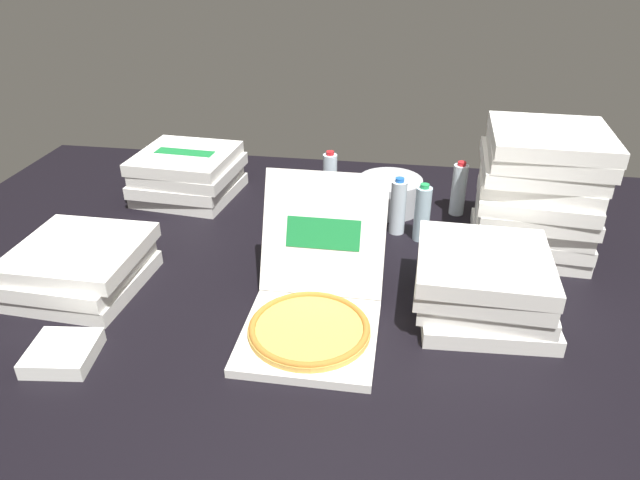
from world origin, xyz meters
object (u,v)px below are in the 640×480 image
pizza_stack_right_near (483,283)px  water_bottle_3 (398,207)px  napkin_pile (63,353)px  pizza_stack_center_near (188,174)px  water_bottle_0 (330,178)px  water_bottle_1 (459,189)px  pizza_stack_left_mid (79,266)px  water_bottle_2 (422,213)px  open_pizza_box (314,302)px  ice_bucket (390,194)px  pizza_stack_center_far (537,192)px

pizza_stack_right_near → water_bottle_3: (-0.28, 0.49, 0.01)m
napkin_pile → water_bottle_3: bearing=45.6°
pizza_stack_center_near → napkin_pile: bearing=-88.2°
pizza_stack_right_near → napkin_pile: pizza_stack_right_near is taller
water_bottle_0 → water_bottle_1: 0.54m
water_bottle_3 → napkin_pile: size_ratio=1.30×
pizza_stack_left_mid → water_bottle_1: water_bottle_1 is taller
water_bottle_2 → napkin_pile: 1.32m
open_pizza_box → pizza_stack_left_mid: bearing=173.9°
ice_bucket → water_bottle_2: 0.29m
pizza_stack_center_near → ice_bucket: (0.89, 0.00, -0.03)m
open_pizza_box → pizza_stack_center_far: (0.72, 0.59, 0.15)m
pizza_stack_center_near → water_bottle_2: (1.02, -0.25, 0.01)m
pizza_stack_center_far → pizza_stack_left_mid: 1.61m
water_bottle_0 → napkin_pile: (-0.59, -1.16, -0.09)m
water_bottle_1 → open_pizza_box: bearing=-118.9°
open_pizza_box → water_bottle_0: size_ratio=2.47×
pizza_stack_center_near → ice_bucket: 0.89m
water_bottle_0 → water_bottle_2: 0.49m
pizza_stack_center_far → water_bottle_2: pizza_stack_center_far is taller
ice_bucket → water_bottle_0: 0.27m
open_pizza_box → pizza_stack_center_near: 1.10m
pizza_stack_center_near → water_bottle_1: (1.17, 0.00, 0.01)m
water_bottle_0 → pizza_stack_center_near: bearing=-176.3°
pizza_stack_center_far → water_bottle_1: (-0.25, 0.25, -0.12)m
water_bottle_0 → water_bottle_3: 0.39m
pizza_stack_center_near → water_bottle_0: bearing=3.7°
pizza_stack_center_near → pizza_stack_right_near: (1.21, -0.70, 0.00)m
water_bottle_3 → water_bottle_1: bearing=40.7°
open_pizza_box → water_bottle_1: 0.97m
napkin_pile → open_pizza_box: bearing=22.3°
ice_bucket → water_bottle_0: bearing=172.3°
pizza_stack_left_mid → water_bottle_2: (1.12, 0.51, 0.03)m
pizza_stack_center_near → napkin_pile: size_ratio=2.49×
pizza_stack_left_mid → pizza_stack_center_far: bearing=18.4°
water_bottle_0 → water_bottle_1: same height
open_pizza_box → pizza_stack_left_mid: (-0.81, 0.09, -0.00)m
pizza_stack_center_far → water_bottle_0: (-0.79, 0.29, -0.12)m
water_bottle_0 → ice_bucket: bearing=-7.7°
pizza_stack_center_far → water_bottle_1: bearing=134.4°
pizza_stack_left_mid → pizza_stack_center_near: bearing=82.1°
pizza_stack_left_mid → water_bottle_0: size_ratio=1.85×
water_bottle_3 → pizza_stack_right_near: bearing=-60.2°
pizza_stack_right_near → water_bottle_0: size_ratio=1.88×
ice_bucket → pizza_stack_center_near: bearing=-179.7°
pizza_stack_center_far → water_bottle_1: 0.38m
pizza_stack_left_mid → water_bottle_0: water_bottle_0 is taller
pizza_stack_right_near → pizza_stack_left_mid: bearing=-177.3°
pizza_stack_center_far → napkin_pile: bearing=-148.0°
water_bottle_2 → ice_bucket: bearing=117.8°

